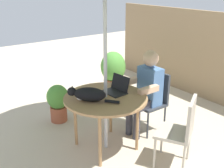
% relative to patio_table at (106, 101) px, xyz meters
% --- Properties ---
extents(ground_plane, '(14.00, 14.00, 0.00)m').
position_rel_patio_table_xyz_m(ground_plane, '(0.00, 0.00, -0.68)').
color(ground_plane, '#BCAD93').
extents(fence_back, '(5.26, 0.08, 1.62)m').
position_rel_patio_table_xyz_m(fence_back, '(0.00, 2.48, 0.13)').
color(fence_back, '#937756').
rests_on(fence_back, ground).
extents(patio_table, '(1.06, 1.06, 0.74)m').
position_rel_patio_table_xyz_m(patio_table, '(0.00, 0.00, 0.00)').
color(patio_table, '#9E754C').
rests_on(patio_table, ground).
extents(chair_occupied, '(0.40, 0.40, 0.89)m').
position_rel_patio_table_xyz_m(chair_occupied, '(0.00, 0.85, -0.16)').
color(chair_occupied, '#33383F').
rests_on(chair_occupied, ground).
extents(chair_empty, '(0.55, 0.55, 0.89)m').
position_rel_patio_table_xyz_m(chair_empty, '(0.84, 0.48, -0.16)').
color(chair_empty, '#B2A899').
rests_on(chair_empty, ground).
extents(person_seated, '(0.48, 0.48, 1.23)m').
position_rel_patio_table_xyz_m(person_seated, '(0.00, 0.70, 0.01)').
color(person_seated, '#4C72A5').
rests_on(person_seated, ground).
extents(laptop, '(0.32, 0.28, 0.21)m').
position_rel_patio_table_xyz_m(laptop, '(-0.04, 0.22, 0.12)').
color(laptop, black).
rests_on(laptop, patio_table).
extents(cat, '(0.52, 0.46, 0.17)m').
position_rel_patio_table_xyz_m(cat, '(-0.03, -0.24, 0.14)').
color(cat, black).
rests_on(cat, patio_table).
extents(potted_plant_near_fence, '(0.49, 0.49, 0.82)m').
position_rel_patio_table_xyz_m(potted_plant_near_fence, '(-1.57, 1.29, -0.23)').
color(potted_plant_near_fence, '#9E5138').
rests_on(potted_plant_near_fence, ground).
extents(potted_plant_by_chair, '(0.34, 0.34, 0.61)m').
position_rel_patio_table_xyz_m(potted_plant_by_chair, '(-1.07, -0.17, -0.35)').
color(potted_plant_by_chair, '#9E5138').
rests_on(potted_plant_by_chair, ground).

